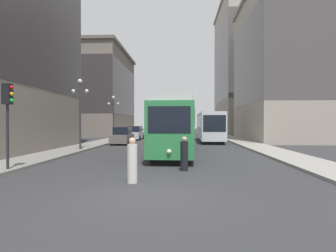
{
  "coord_description": "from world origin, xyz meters",
  "views": [
    {
      "loc": [
        1.0,
        -8.69,
        2.29
      ],
      "look_at": [
        0.2,
        7.71,
        2.1
      ],
      "focal_mm": 30.32,
      "sensor_mm": 36.0,
      "label": 1
    }
  ],
  "objects": [
    {
      "name": "streetcar",
      "position": [
        0.68,
        13.33,
        2.1
      ],
      "size": [
        3.26,
        15.16,
        3.89
      ],
      "rotation": [
        0.0,
        0.0,
        -0.04
      ],
      "color": "black",
      "rests_on": "ground"
    },
    {
      "name": "transit_bus",
      "position": [
        4.39,
        25.95,
        1.95
      ],
      "size": [
        2.73,
        11.64,
        3.45
      ],
      "rotation": [
        0.0,
        0.0,
        -0.01
      ],
      "color": "black",
      "rests_on": "ground"
    },
    {
      "name": "sidewalk_right",
      "position": [
        7.98,
        40.0,
        0.07
      ],
      "size": [
        2.71,
        120.0,
        0.15
      ],
      "primitive_type": "cube",
      "color": "gray",
      "rests_on": "ground"
    },
    {
      "name": "pedestrian_crossing_near",
      "position": [
        1.12,
        4.79,
        0.76
      ],
      "size": [
        0.37,
        0.37,
        1.63
      ],
      "rotation": [
        0.0,
        0.0,
        2.98
      ],
      "color": "black",
      "rests_on": "ground"
    },
    {
      "name": "sidewalk_left",
      "position": [
        -7.98,
        40.0,
        0.07
      ],
      "size": [
        2.71,
        120.0,
        0.15
      ],
      "primitive_type": "cube",
      "color": "gray",
      "rests_on": "ground"
    },
    {
      "name": "building_right_midblock",
      "position": [
        14.37,
        28.79,
        9.7
      ],
      "size": [
        10.67,
        17.11,
        18.87
      ],
      "color": "#A89E8E",
      "rests_on": "ground"
    },
    {
      "name": "pedestrian_crossing_far",
      "position": [
        -0.88,
        1.98,
        0.8
      ],
      "size": [
        0.39,
        0.39,
        1.73
      ],
      "rotation": [
        0.0,
        0.0,
        5.78
      ],
      "color": "beige",
      "rests_on": "ground"
    },
    {
      "name": "lamp_post_left_near",
      "position": [
        -7.23,
        13.9,
        3.86
      ],
      "size": [
        1.41,
        0.36,
        5.67
      ],
      "color": "#333338",
      "rests_on": "sidewalk_left"
    },
    {
      "name": "parked_car_left_near",
      "position": [
        -5.33,
        29.45,
        0.84
      ],
      "size": [
        1.95,
        4.84,
        1.82
      ],
      "rotation": [
        0.0,
        0.0,
        -0.02
      ],
      "color": "black",
      "rests_on": "ground"
    },
    {
      "name": "ground_plane",
      "position": [
        0.0,
        0.0,
        0.0
      ],
      "size": [
        200.0,
        200.0,
        0.0
      ],
      "primitive_type": "plane",
      "color": "#303033"
    },
    {
      "name": "building_left_corner",
      "position": [
        -15.1,
        42.87,
        7.87
      ],
      "size": [
        12.12,
        19.77,
        15.35
      ],
      "color": "slate",
      "rests_on": "ground"
    },
    {
      "name": "lamp_post_left_far",
      "position": [
        -7.23,
        25.08,
        3.68
      ],
      "size": [
        1.41,
        0.36,
        5.36
      ],
      "color": "#333338",
      "rests_on": "sidewalk_left"
    },
    {
      "name": "parked_car_left_mid",
      "position": [
        -5.33,
        21.3,
        0.84
      ],
      "size": [
        1.93,
        4.61,
        1.82
      ],
      "rotation": [
        0.0,
        0.0,
        0.01
      ],
      "color": "black",
      "rests_on": "ground"
    },
    {
      "name": "building_right_corner",
      "position": [
        14.73,
        53.18,
        14.19
      ],
      "size": [
        11.39,
        22.05,
        27.53
      ],
      "color": "#A89E8E",
      "rests_on": "ground"
    },
    {
      "name": "traffic_light_near_left",
      "position": [
        -7.01,
        4.0,
        3.18
      ],
      "size": [
        0.47,
        0.36,
        3.94
      ],
      "color": "#232328",
      "rests_on": "sidewalk_left"
    }
  ]
}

